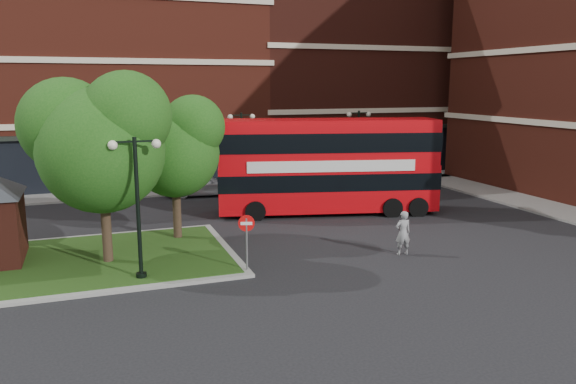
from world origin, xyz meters
name	(u,v)px	position (x,y,z in m)	size (l,w,h in m)	color
ground	(292,266)	(0.00, 0.00, 0.00)	(120.00, 120.00, 0.00)	black
pavement_far	(205,189)	(0.00, 16.50, 0.06)	(44.00, 3.00, 0.12)	slate
terrace_far_left	(67,80)	(-8.00, 24.00, 7.00)	(26.00, 12.00, 14.00)	maroon
terrace_far_right	(351,68)	(14.00, 24.00, 8.00)	(18.00, 12.00, 16.00)	#471911
traffic_island	(67,263)	(-8.00, 3.00, 0.07)	(12.60, 7.60, 0.15)	gray
tree_island_west	(98,138)	(-6.60, 2.58, 4.79)	(5.40, 4.71, 7.21)	#2D2116
tree_island_east	(172,143)	(-3.58, 5.06, 4.24)	(4.46, 3.90, 6.29)	#2D2116
lamp_island	(138,201)	(-5.50, 0.20, 2.83)	(1.72, 0.36, 5.00)	black
lamp_far_left	(242,148)	(2.00, 14.50, 2.83)	(1.72, 0.36, 5.00)	black
lamp_far_right	(358,144)	(10.00, 14.50, 2.83)	(1.72, 0.36, 5.00)	black
bus	(328,160)	(4.77, 7.66, 2.84)	(11.63, 5.16, 4.33)	red
woman	(403,233)	(4.64, -0.14, 0.89)	(0.65, 0.43, 1.78)	gray
car_silver	(202,184)	(-0.56, 14.50, 0.74)	(1.76, 4.37, 1.49)	silver
car_white	(292,180)	(5.35, 14.62, 0.64)	(1.35, 3.86, 1.27)	white
no_entry_sign	(247,232)	(-1.82, -0.18, 1.52)	(0.58, 0.23, 2.14)	slate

